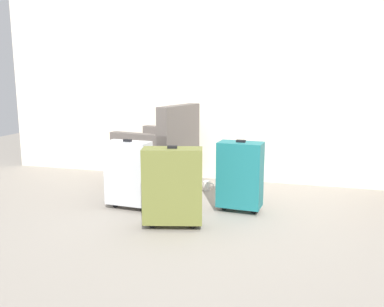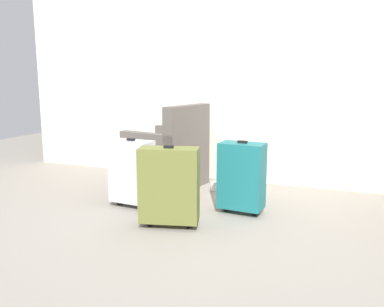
{
  "view_description": "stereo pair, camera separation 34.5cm",
  "coord_description": "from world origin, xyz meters",
  "px_view_note": "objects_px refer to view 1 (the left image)",
  "views": [
    {
      "loc": [
        0.77,
        -2.92,
        1.2
      ],
      "look_at": [
        -0.15,
        0.35,
        0.55
      ],
      "focal_mm": 38.12,
      "sensor_mm": 36.0,
      "label": 1
    },
    {
      "loc": [
        1.1,
        -2.81,
        1.2
      ],
      "look_at": [
        -0.15,
        0.35,
        0.55
      ],
      "focal_mm": 38.12,
      "sensor_mm": 36.0,
      "label": 2
    }
  ],
  "objects_px": {
    "armchair": "(160,158)",
    "suitcase_silver": "(128,173)",
    "mug": "(207,186)",
    "suitcase_olive": "(173,186)",
    "suitcase_teal": "(240,175)"
  },
  "relations": [
    {
      "from": "armchair",
      "to": "suitcase_silver",
      "type": "relative_size",
      "value": 1.4
    },
    {
      "from": "mug",
      "to": "suitcase_silver",
      "type": "xyz_separation_m",
      "value": [
        -0.54,
        -0.8,
        0.29
      ]
    },
    {
      "from": "mug",
      "to": "suitcase_olive",
      "type": "bearing_deg",
      "value": -90.24
    },
    {
      "from": "suitcase_teal",
      "to": "suitcase_olive",
      "type": "bearing_deg",
      "value": -129.9
    },
    {
      "from": "armchair",
      "to": "suitcase_silver",
      "type": "distance_m",
      "value": 0.8
    },
    {
      "from": "armchair",
      "to": "mug",
      "type": "relative_size",
      "value": 7.5
    },
    {
      "from": "mug",
      "to": "suitcase_olive",
      "type": "xyz_separation_m",
      "value": [
        -0.0,
        -1.14,
        0.3
      ]
    },
    {
      "from": "suitcase_olive",
      "to": "suitcase_silver",
      "type": "relative_size",
      "value": 1.04
    },
    {
      "from": "armchair",
      "to": "suitcase_teal",
      "type": "height_order",
      "value": "armchair"
    },
    {
      "from": "suitcase_olive",
      "to": "suitcase_silver",
      "type": "bearing_deg",
      "value": 147.37
    },
    {
      "from": "armchair",
      "to": "mug",
      "type": "xyz_separation_m",
      "value": [
        0.54,
        -0.01,
        -0.27
      ]
    },
    {
      "from": "mug",
      "to": "suitcase_olive",
      "type": "relative_size",
      "value": 0.18
    },
    {
      "from": "armchair",
      "to": "suitcase_silver",
      "type": "xyz_separation_m",
      "value": [
        -0.0,
        -0.8,
        0.02
      ]
    },
    {
      "from": "armchair",
      "to": "mug",
      "type": "distance_m",
      "value": 0.6
    },
    {
      "from": "mug",
      "to": "suitcase_teal",
      "type": "distance_m",
      "value": 0.8
    }
  ]
}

